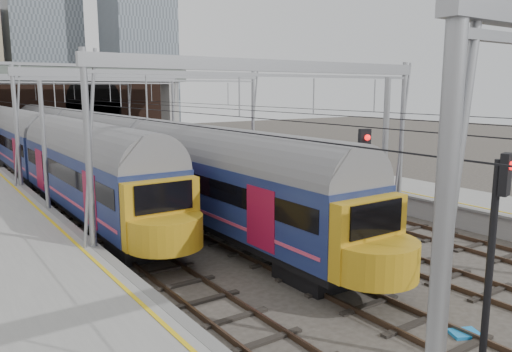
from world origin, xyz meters
TOP-DOWN VIEW (x-y plane):
  - ground at (0.00, 0.00)m, footprint 160.00×160.00m
  - platform_left at (-10.18, 2.50)m, footprint 4.32×55.00m
  - tracks at (0.00, 15.00)m, footprint 14.40×80.00m
  - overhead_line at (0.00, 21.49)m, footprint 16.80×80.00m
  - retaining_wall at (1.40, 51.93)m, footprint 28.00×2.75m
  - overbridge at (0.00, 46.00)m, footprint 28.00×3.00m
  - city_skyline at (2.73, 70.48)m, footprint 37.50×27.50m
  - train_main at (-2.00, 34.37)m, footprint 2.93×67.74m
  - train_second at (-6.00, 32.57)m, footprint 2.98×51.64m
  - signal_near_left at (-2.44, -3.42)m, footprint 0.40×0.48m
  - signal_near_centre at (-1.05, 2.07)m, footprint 0.42×0.48m
  - equip_cover_a at (-1.25, -2.15)m, footprint 0.94×0.82m
  - equip_cover_b at (-1.01, 11.24)m, footprint 0.97×0.73m
  - equip_cover_c at (2.72, 5.05)m, footprint 1.04×0.87m

SIDE VIEW (x-z plane):
  - ground at x=0.00m, z-range 0.00..0.00m
  - tracks at x=0.00m, z-range -0.09..0.13m
  - equip_cover_a at x=-1.25m, z-range 0.00..0.09m
  - equip_cover_c at x=2.72m, z-range 0.00..0.11m
  - equip_cover_b at x=-1.01m, z-range 0.00..0.11m
  - platform_left at x=-10.18m, z-range -0.01..1.11m
  - train_main at x=-2.00m, z-range 0.07..5.07m
  - train_second at x=-6.00m, z-range 0.06..5.13m
  - signal_near_left at x=-2.44m, z-range 0.65..5.88m
  - signal_near_centre at x=-1.05m, z-range 0.66..6.00m
  - retaining_wall at x=1.40m, z-range -0.17..8.83m
  - overhead_line at x=0.00m, z-range 2.57..10.57m
  - overbridge at x=0.00m, z-range 2.64..11.89m
  - city_skyline at x=2.73m, z-range -12.91..47.09m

